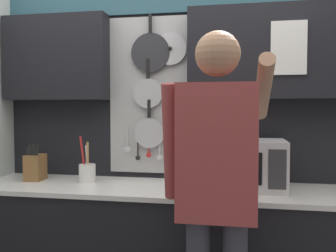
% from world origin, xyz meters
% --- Properties ---
extents(back_wall_unit, '(3.18, 0.22, 2.38)m').
position_xyz_m(back_wall_unit, '(0.02, 0.27, 1.45)').
color(back_wall_unit, black).
rests_on(back_wall_unit, ground_plane).
extents(microwave, '(0.46, 0.36, 0.31)m').
position_xyz_m(microwave, '(0.47, 0.05, 1.06)').
color(microwave, silver).
rests_on(microwave, base_cabinet_counter).
extents(knife_block, '(0.12, 0.16, 0.26)m').
position_xyz_m(knife_block, '(-0.99, 0.05, 1.00)').
color(knife_block, brown).
rests_on(knife_block, base_cabinet_counter).
extents(utensil_crock, '(0.11, 0.11, 0.32)m').
position_xyz_m(utensil_crock, '(-0.61, 0.05, 0.98)').
color(utensil_crock, white).
rests_on(utensil_crock, base_cabinet_counter).
extents(person, '(0.54, 0.65, 1.78)m').
position_xyz_m(person, '(0.31, -0.53, 1.07)').
color(person, '#383842').
rests_on(person, ground_plane).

